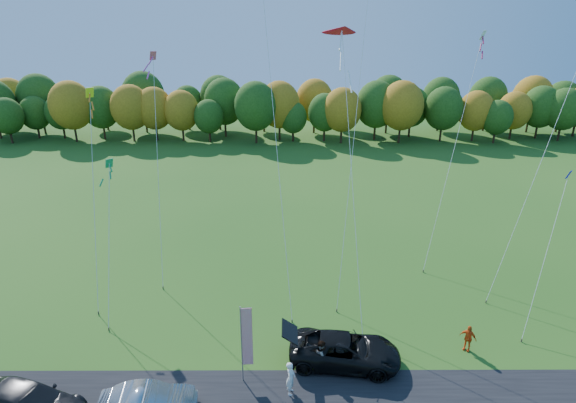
{
  "coord_description": "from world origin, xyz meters",
  "views": [
    {
      "loc": [
        -0.08,
        -20.25,
        16.78
      ],
      "look_at": [
        0.0,
        6.0,
        7.0
      ],
      "focal_mm": 28.0,
      "sensor_mm": 36.0,
      "label": 1
    }
  ],
  "objects_px": {
    "person_east": "(468,338)",
    "feather_flag": "(246,336)",
    "silver_sedan": "(148,403)",
    "black_suv": "(345,350)"
  },
  "relations": [
    {
      "from": "person_east",
      "to": "feather_flag",
      "type": "distance_m",
      "value": 12.6
    },
    {
      "from": "silver_sedan",
      "to": "person_east",
      "type": "relative_size",
      "value": 2.81
    },
    {
      "from": "person_east",
      "to": "silver_sedan",
      "type": "bearing_deg",
      "value": -126.92
    },
    {
      "from": "black_suv",
      "to": "silver_sedan",
      "type": "distance_m",
      "value": 10.24
    },
    {
      "from": "silver_sedan",
      "to": "feather_flag",
      "type": "relative_size",
      "value": 1.0
    },
    {
      "from": "black_suv",
      "to": "silver_sedan",
      "type": "bearing_deg",
      "value": 118.09
    },
    {
      "from": "silver_sedan",
      "to": "person_east",
      "type": "height_order",
      "value": "person_east"
    },
    {
      "from": "silver_sedan",
      "to": "person_east",
      "type": "bearing_deg",
      "value": -81.52
    },
    {
      "from": "silver_sedan",
      "to": "feather_flag",
      "type": "bearing_deg",
      "value": -70.07
    },
    {
      "from": "silver_sedan",
      "to": "person_east",
      "type": "distance_m",
      "value": 17.29
    }
  ]
}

